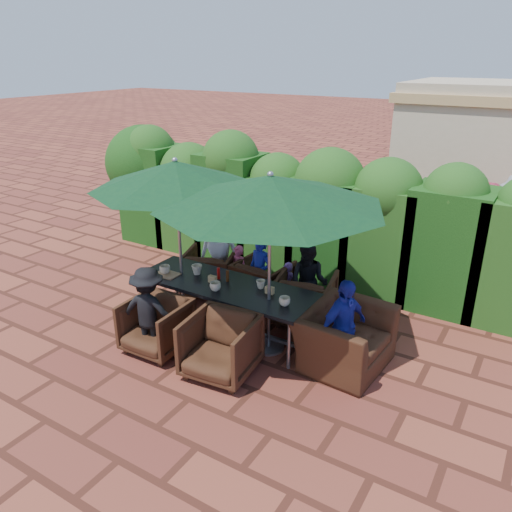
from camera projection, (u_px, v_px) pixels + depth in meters
The scene contains 30 objects.
ground at pixel (230, 325), 7.43m from camera, with size 80.00×80.00×0.00m, color brown.
dining_table at pixel (225, 289), 7.04m from camera, with size 2.63×0.90×0.75m.
umbrella_left at pixel (176, 175), 6.84m from camera, with size 2.39×2.39×2.46m.
umbrella_right at pixel (270, 191), 6.04m from camera, with size 2.90×2.90×2.46m.
chair_far_left at pixel (210, 270), 8.29m from camera, with size 0.81×0.76×0.84m, color black.
chair_far_mid at pixel (263, 280), 7.94m from camera, with size 0.79×0.74×0.82m, color black.
chair_far_right at pixel (306, 295), 7.42m from camera, with size 0.82×0.77×0.84m, color black.
chair_near_left at pixel (156, 323), 6.70m from camera, with size 0.78×0.73×0.80m, color black.
chair_near_right at pixel (220, 344), 6.18m from camera, with size 0.83×0.78×0.85m, color black.
chair_end_right at pixel (344, 329), 6.35m from camera, with size 1.17×0.76×1.02m, color black.
adult_far_left at pixel (219, 254), 8.27m from camera, with size 0.67×0.40×1.36m, color silver.
adult_far_mid at pixel (260, 273), 7.76m from camera, with size 0.42×0.35×1.18m, color navy.
adult_far_right at pixel (309, 283), 7.39m from camera, with size 0.58×0.36×1.22m, color black.
adult_near_left at pixel (149, 311), 6.59m from camera, with size 0.78×0.36×1.22m, color black.
adult_end_right at pixel (343, 328), 6.13m from camera, with size 0.75×0.37×1.27m, color navy.
child_left at pixel (238, 272), 8.12m from camera, with size 0.33×0.27×0.91m, color #DC4D74.
child_right at pixel (287, 287), 7.75m from camera, with size 0.29×0.23×0.80m, color purple.
pedestrian_a at pixel (404, 216), 9.82m from camera, with size 1.47×0.52×1.57m, color #308724.
pedestrian_b at pixel (483, 223), 9.41m from camera, with size 0.76×0.46×1.58m, color #DC4D74.
cup_a at pixel (165, 270), 7.34m from camera, with size 0.16×0.16×0.13m, color beige.
cup_b at pixel (197, 270), 7.31m from camera, with size 0.15×0.15×0.15m, color beige.
cup_c at pixel (215, 286), 6.81m from camera, with size 0.16×0.16×0.12m, color beige.
cup_d at pixel (261, 284), 6.88m from camera, with size 0.13×0.13×0.12m, color beige.
cup_e at pixel (285, 301), 6.41m from camera, with size 0.15×0.15×0.12m, color beige.
ketchup_bottle at pixel (219, 273), 7.16m from camera, with size 0.04×0.04×0.17m, color #B20C0A.
sauce_bottle at pixel (228, 276), 7.07m from camera, with size 0.04×0.04×0.17m, color #4C230C.
serving_tray at pixel (167, 274), 7.31m from camera, with size 0.35×0.25×0.02m, color #A5784F.
number_block_left at pixel (213, 279), 7.05m from camera, with size 0.12×0.06×0.10m, color tan.
number_block_right at pixel (270, 290), 6.73m from camera, with size 0.12×0.06×0.10m, color tan.
hedge_wall at pixel (291, 201), 8.88m from camera, with size 9.10×1.60×2.48m.
Camera 1 is at (3.73, -5.33, 3.77)m, focal length 35.00 mm.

